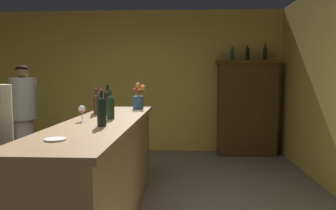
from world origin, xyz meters
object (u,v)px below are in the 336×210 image
(bar_counter, at_px, (104,172))
(wine_bottle_merlot, at_px, (102,110))
(wine_bottle_rose, at_px, (96,103))
(display_bottle_midleft, at_px, (247,53))
(flower_arrangement, at_px, (139,99))
(display_bottle_center, at_px, (265,53))
(wine_glass_mid, at_px, (136,101))
(display_bottle_left, at_px, (232,54))
(wine_bottle_chardonnay, at_px, (97,101))
(cheese_plate, at_px, (55,139))
(wine_bottle_riesling, at_px, (111,106))
(wine_glass_front, at_px, (82,110))
(display_cabinet, at_px, (247,106))
(wine_bottle_malbec, at_px, (108,101))
(patron_redhead, at_px, (24,115))

(bar_counter, xyz_separation_m, wine_bottle_merlot, (0.09, -0.39, 0.65))
(wine_bottle_rose, relative_size, display_bottle_midleft, 1.00)
(flower_arrangement, distance_m, display_bottle_center, 2.84)
(display_bottle_midleft, distance_m, display_bottle_center, 0.32)
(bar_counter, relative_size, wine_bottle_rose, 9.90)
(bar_counter, bearing_deg, wine_glass_mid, 83.42)
(display_bottle_midleft, bearing_deg, flower_arrangement, -133.62)
(display_bottle_left, bearing_deg, flower_arrangement, -128.73)
(wine_bottle_chardonnay, relative_size, display_bottle_center, 0.96)
(cheese_plate, distance_m, display_bottle_midleft, 4.44)
(bar_counter, height_order, wine_bottle_riesling, wine_bottle_riesling)
(wine_glass_front, height_order, display_bottle_left, display_bottle_left)
(wine_bottle_riesling, relative_size, cheese_plate, 1.99)
(wine_bottle_chardonnay, relative_size, wine_glass_mid, 2.16)
(bar_counter, xyz_separation_m, wine_bottle_rose, (-0.18, 0.42, 0.64))
(wine_bottle_riesling, bearing_deg, display_cabinet, 56.46)
(wine_bottle_rose, distance_m, display_bottle_left, 3.16)
(wine_bottle_riesling, relative_size, wine_glass_mid, 2.02)
(flower_arrangement, relative_size, display_bottle_center, 1.06)
(flower_arrangement, bearing_deg, wine_bottle_malbec, -108.59)
(flower_arrangement, bearing_deg, cheese_plate, -97.21)
(wine_bottle_rose, distance_m, display_bottle_center, 3.54)
(bar_counter, distance_m, wine_glass_front, 0.65)
(wine_bottle_malbec, height_order, wine_bottle_rose, wine_bottle_malbec)
(display_bottle_midleft, bearing_deg, display_bottle_center, 0.00)
(wine_bottle_malbec, distance_m, display_bottle_midleft, 3.27)
(wine_bottle_rose, relative_size, display_bottle_center, 0.90)
(wine_bottle_riesling, xyz_separation_m, cheese_plate, (-0.13, -1.05, -0.12))
(wine_glass_mid, bearing_deg, display_cabinet, 42.98)
(display_cabinet, distance_m, wine_bottle_chardonnay, 3.14)
(cheese_plate, height_order, display_bottle_left, display_bottle_left)
(display_bottle_center, bearing_deg, wine_bottle_riesling, -127.73)
(wine_bottle_rose, bearing_deg, wine_bottle_riesling, -55.98)
(wine_bottle_riesling, distance_m, display_bottle_center, 3.65)
(wine_bottle_riesling, distance_m, display_bottle_left, 3.32)
(patron_redhead, bearing_deg, display_cabinet, 42.12)
(wine_bottle_malbec, xyz_separation_m, cheese_plate, (-0.02, -1.36, -0.14))
(display_cabinet, distance_m, flower_arrangement, 2.53)
(wine_bottle_merlot, distance_m, wine_glass_front, 0.39)
(wine_bottle_riesling, height_order, display_bottle_left, display_bottle_left)
(display_cabinet, bearing_deg, cheese_plate, -117.29)
(wine_glass_front, relative_size, display_bottle_left, 0.54)
(bar_counter, distance_m, wine_bottle_rose, 0.79)
(wine_bottle_chardonnay, bearing_deg, display_bottle_left, 50.04)
(wine_glass_mid, relative_size, patron_redhead, 0.09)
(bar_counter, relative_size, patron_redhead, 1.76)
(wine_bottle_rose, height_order, wine_glass_mid, wine_bottle_rose)
(flower_arrangement, bearing_deg, wine_glass_mid, 110.43)
(wine_bottle_malbec, distance_m, wine_glass_mid, 0.87)
(wine_bottle_malbec, height_order, display_bottle_midleft, display_bottle_midleft)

